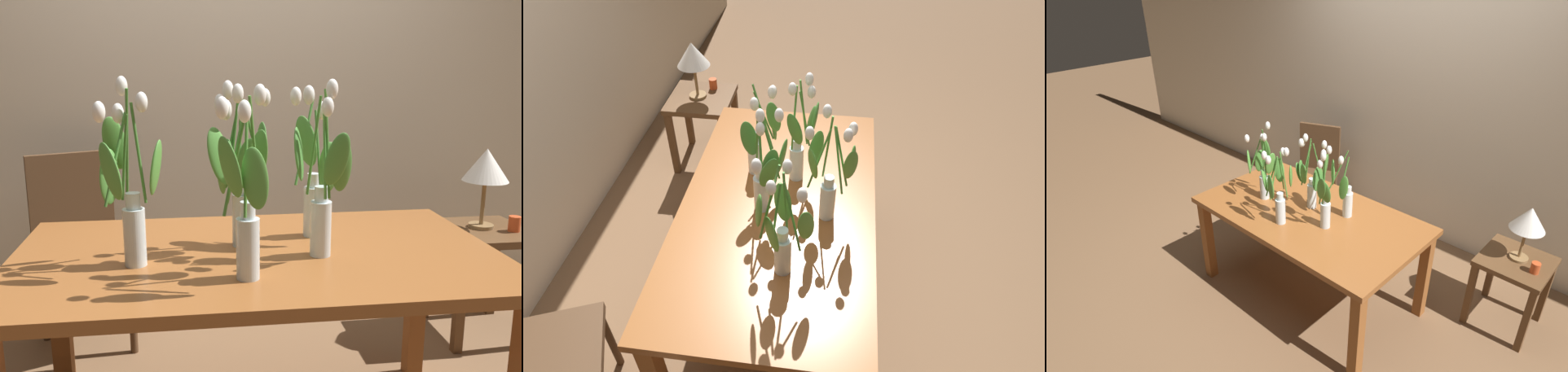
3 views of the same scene
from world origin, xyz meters
The scene contains 12 objects.
ground_plane centered at (0.00, 0.00, 0.00)m, with size 18.00×18.00×0.00m, color brown.
room_wall_rear centered at (0.00, 1.40, 1.35)m, with size 9.00×0.10×2.70m, color beige.
dining_table centered at (0.00, 0.00, 0.65)m, with size 1.60×0.90×0.74m.
tulip_vase_0 centered at (-0.05, 0.05, 0.96)m, with size 0.20×0.24×0.56m.
tulip_vase_1 centered at (-0.40, -0.07, 0.97)m, with size 0.21×0.24×0.57m.
tulip_vase_2 centered at (-0.07, -0.23, 0.97)m, with size 0.20×0.22×0.56m.
tulip_vase_3 centered at (0.20, -0.08, 0.95)m, with size 0.19×0.16×0.57m.
tulip_vase_4 centered at (0.21, 0.12, 0.92)m, with size 0.18×0.19×0.54m.
dining_chair centered at (-0.75, 0.91, 0.52)m, with size 0.52×0.52×0.93m.
side_table centered at (1.22, 0.73, 0.43)m, with size 0.44×0.44×0.55m.
table_lamp centered at (1.22, 0.75, 0.86)m, with size 0.22×0.22×0.40m.
pillar_candle centered at (1.35, 0.67, 0.59)m, with size 0.06×0.06×0.07m, color #CC4C23.
Camera 3 is at (1.79, -1.94, 2.37)m, focal length 30.07 mm.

